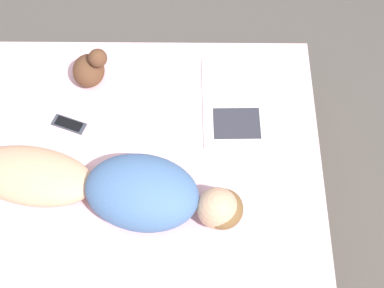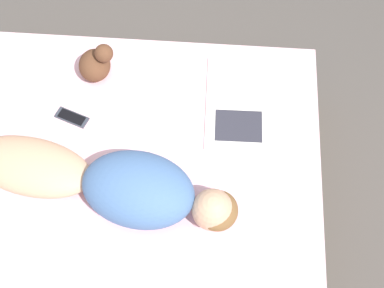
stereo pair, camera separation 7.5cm
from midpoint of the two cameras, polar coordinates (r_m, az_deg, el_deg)
ground_plane at (r=2.87m, az=-7.39°, el=-7.13°), size 12.00×12.00×0.00m
bed at (r=2.66m, az=-7.95°, el=-5.33°), size 1.62×2.04×0.47m
person at (r=2.31m, az=-7.62°, el=-4.29°), size 0.50×1.24×0.23m
open_magazine at (r=2.61m, az=5.84°, el=4.25°), size 0.53×0.33×0.01m
cell_phone at (r=2.61m, az=-11.90°, el=2.77°), size 0.11×0.17×0.01m
plush_toy at (r=2.66m, az=-9.40°, el=8.44°), size 0.17×0.18×0.22m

